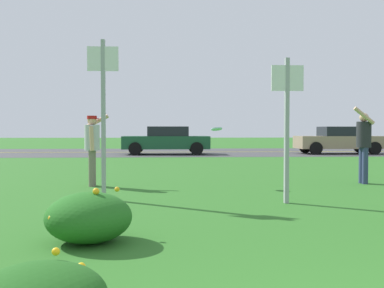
# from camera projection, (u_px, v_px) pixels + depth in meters

# --- Properties ---
(ground_plane) EXTENTS (120.00, 120.00, 0.00)m
(ground_plane) POSITION_uv_depth(u_px,v_px,m) (217.00, 172.00, 13.72)
(ground_plane) COLOR #2D6B23
(highway_strip) EXTENTS (120.00, 9.72, 0.01)m
(highway_strip) POSITION_uv_depth(u_px,v_px,m) (193.00, 152.00, 25.90)
(highway_strip) COLOR #424244
(highway_strip) RESTS_ON ground
(highway_center_stripe) EXTENTS (120.00, 0.16, 0.00)m
(highway_center_stripe) POSITION_uv_depth(u_px,v_px,m) (193.00, 152.00, 25.90)
(highway_center_stripe) COLOR yellow
(highway_center_stripe) RESTS_ON ground
(daylily_clump_mid_right) EXTENTS (0.98, 0.97, 0.63)m
(daylily_clump_mid_right) POSITION_uv_depth(u_px,v_px,m) (89.00, 217.00, 5.11)
(daylily_clump_mid_right) COLOR #23661E
(daylily_clump_mid_right) RESTS_ON ground
(sign_post_near_path) EXTENTS (0.56, 0.10, 2.92)m
(sign_post_near_path) POSITION_uv_depth(u_px,v_px,m) (103.00, 104.00, 8.21)
(sign_post_near_path) COLOR #93969B
(sign_post_near_path) RESTS_ON ground
(sign_post_by_roadside) EXTENTS (0.56, 0.10, 2.52)m
(sign_post_by_roadside) POSITION_uv_depth(u_px,v_px,m) (287.00, 115.00, 7.82)
(sign_post_by_roadside) COLOR #93969B
(sign_post_by_roadside) RESTS_ON ground
(person_thrower_red_cap_gray_shirt) EXTENTS (0.53, 0.49, 1.64)m
(person_thrower_red_cap_gray_shirt) POSITION_uv_depth(u_px,v_px,m) (92.00, 143.00, 10.22)
(person_thrower_red_cap_gray_shirt) COLOR #B2B2B7
(person_thrower_red_cap_gray_shirt) RESTS_ON ground
(person_catcher_dark_shirt) EXTENTS (0.51, 0.49, 1.82)m
(person_catcher_dark_shirt) POSITION_uv_depth(u_px,v_px,m) (364.00, 141.00, 10.69)
(person_catcher_dark_shirt) COLOR #232328
(person_catcher_dark_shirt) RESTS_ON ground
(frisbee_pale_blue) EXTENTS (0.26, 0.25, 0.10)m
(frisbee_pale_blue) POSITION_uv_depth(u_px,v_px,m) (217.00, 129.00, 10.23)
(frisbee_pale_blue) COLOR #ADD6E5
(car_tan_center_left) EXTENTS (4.50, 2.00, 1.45)m
(car_tan_center_left) POSITION_uv_depth(u_px,v_px,m) (339.00, 140.00, 24.14)
(car_tan_center_left) COLOR #937F60
(car_tan_center_left) RESTS_ON ground
(car_dark_green_center_right) EXTENTS (4.50, 2.00, 1.45)m
(car_dark_green_center_right) POSITION_uv_depth(u_px,v_px,m) (166.00, 140.00, 23.60)
(car_dark_green_center_right) COLOR #194C2D
(car_dark_green_center_right) RESTS_ON ground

